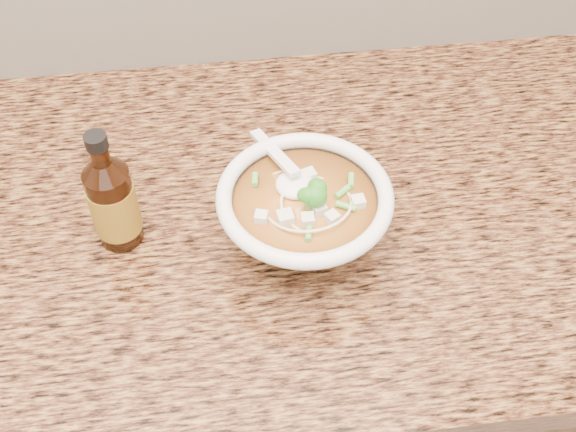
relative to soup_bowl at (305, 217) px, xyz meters
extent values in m
cube|color=#34210F|center=(-0.12, 0.08, -0.52)|extent=(4.00, 0.65, 0.86)
cube|color=olive|center=(-0.12, 0.08, -0.07)|extent=(4.00, 0.68, 0.04)
cylinder|color=white|center=(0.00, 0.00, -0.04)|extent=(0.09, 0.09, 0.01)
torus|color=white|center=(0.00, 0.00, 0.04)|extent=(0.21, 0.21, 0.02)
torus|color=beige|center=(0.02, 0.01, 0.03)|extent=(0.09, 0.09, 0.00)
torus|color=beige|center=(0.02, -0.01, 0.03)|extent=(0.16, 0.16, 0.00)
torus|color=beige|center=(0.00, -0.02, 0.03)|extent=(0.15, 0.15, 0.00)
torus|color=beige|center=(0.00, 0.00, 0.03)|extent=(0.08, 0.08, 0.00)
torus|color=beige|center=(0.00, -0.02, 0.02)|extent=(0.08, 0.08, 0.00)
torus|color=beige|center=(0.02, 0.00, 0.02)|extent=(0.12, 0.12, 0.00)
cube|color=silver|center=(0.04, 0.02, 0.03)|extent=(0.02, 0.02, 0.01)
cube|color=silver|center=(0.04, 0.03, 0.04)|extent=(0.02, 0.02, 0.02)
cube|color=silver|center=(-0.02, 0.00, 0.03)|extent=(0.02, 0.02, 0.01)
cube|color=silver|center=(0.03, -0.02, 0.03)|extent=(0.01, 0.01, 0.01)
cube|color=silver|center=(0.00, 0.03, 0.04)|extent=(0.02, 0.02, 0.02)
cube|color=silver|center=(-0.04, 0.00, 0.04)|extent=(0.02, 0.02, 0.02)
cube|color=silver|center=(0.05, 0.03, 0.04)|extent=(0.02, 0.02, 0.02)
ellipsoid|color=#196014|center=(0.01, -0.01, 0.05)|extent=(0.04, 0.04, 0.03)
cylinder|color=#5FB847|center=(-0.03, -0.06, 0.04)|extent=(0.02, 0.02, 0.01)
cylinder|color=#5FB847|center=(-0.04, -0.02, 0.04)|extent=(0.02, 0.02, 0.01)
cylinder|color=#5FB847|center=(0.00, -0.03, 0.04)|extent=(0.01, 0.02, 0.01)
cylinder|color=#5FB847|center=(-0.02, 0.03, 0.04)|extent=(0.02, 0.02, 0.01)
cylinder|color=#5FB847|center=(-0.03, 0.05, 0.04)|extent=(0.02, 0.01, 0.01)
ellipsoid|color=white|center=(-0.01, 0.02, 0.04)|extent=(0.05, 0.05, 0.02)
cube|color=white|center=(-0.03, 0.07, 0.04)|extent=(0.05, 0.11, 0.03)
cylinder|color=#361607|center=(-0.23, 0.04, 0.01)|extent=(0.07, 0.07, 0.12)
cylinder|color=#361607|center=(-0.23, 0.04, 0.10)|extent=(0.03, 0.03, 0.02)
cylinder|color=black|center=(-0.23, 0.04, 0.12)|extent=(0.03, 0.03, 0.02)
cylinder|color=red|center=(-0.23, 0.04, 0.01)|extent=(0.07, 0.07, 0.07)
camera|label=1|loc=(-0.09, -0.56, 0.67)|focal=45.00mm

